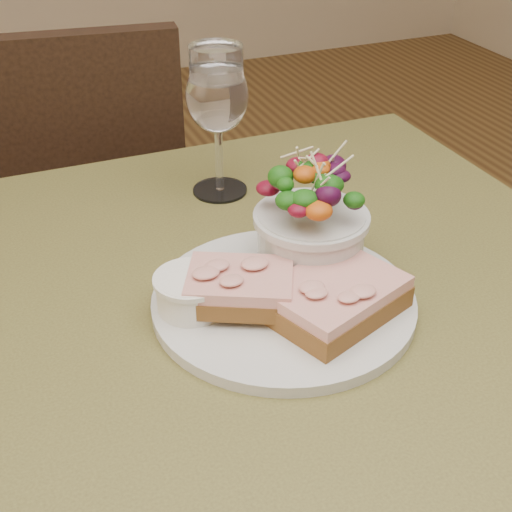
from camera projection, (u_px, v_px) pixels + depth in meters
name	position (u px, v px, depth m)	size (l,w,h in m)	color
cafe_table	(262.00, 382.00, 0.77)	(0.80, 0.80, 0.75)	#49431F
chair_far	(79.00, 311.00, 1.46)	(0.47, 0.47, 0.90)	black
dinner_plate	(283.00, 301.00, 0.71)	(0.26, 0.26, 0.01)	silver
sandwich_front	(335.00, 297.00, 0.68)	(0.15, 0.13, 0.03)	#4D2F14
sandwich_back	(240.00, 287.00, 0.68)	(0.12, 0.11, 0.03)	#4D2F14
ramekin	(191.00, 291.00, 0.68)	(0.07, 0.07, 0.04)	white
salad_bowl	(312.00, 215.00, 0.73)	(0.11, 0.11, 0.13)	silver
garnish	(192.00, 267.00, 0.74)	(0.05, 0.04, 0.02)	#093209
wine_glass	(217.00, 100.00, 0.86)	(0.08, 0.08, 0.18)	white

